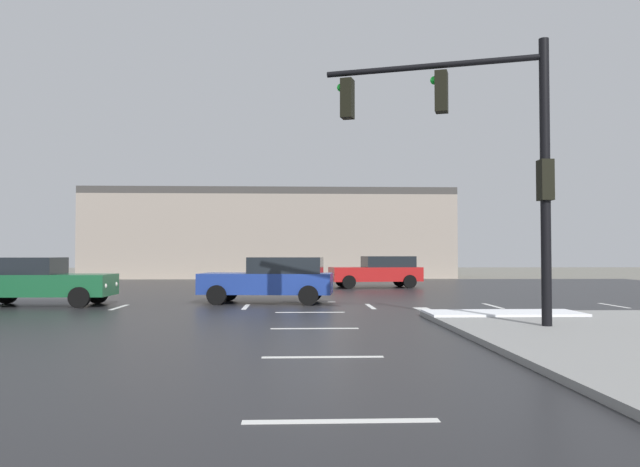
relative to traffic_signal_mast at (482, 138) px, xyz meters
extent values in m
plane|color=slate|center=(-3.79, 6.30, -4.34)|extent=(120.00, 120.00, 0.00)
cube|color=#232326|center=(-3.79, 6.30, -4.33)|extent=(44.00, 44.00, 0.02)
cube|color=white|center=(1.21, 2.30, -4.17)|extent=(4.00, 1.60, 0.06)
cube|color=silver|center=(-3.79, -7.70, -4.32)|extent=(2.00, 0.15, 0.01)
cube|color=silver|center=(-3.79, -3.70, -4.32)|extent=(2.00, 0.15, 0.01)
cube|color=silver|center=(-3.79, 0.30, -4.32)|extent=(2.00, 0.15, 0.01)
cube|color=silver|center=(-3.79, 4.30, -4.32)|extent=(2.00, 0.15, 0.01)
cube|color=silver|center=(-3.79, 8.30, -4.32)|extent=(2.00, 0.15, 0.01)
cube|color=silver|center=(-3.79, 12.30, -4.32)|extent=(2.00, 0.15, 0.01)
cube|color=silver|center=(-3.79, 16.30, -4.32)|extent=(2.00, 0.15, 0.01)
cube|color=silver|center=(-3.79, 20.30, -4.32)|extent=(2.00, 0.15, 0.01)
cube|color=silver|center=(-3.79, 24.30, -4.32)|extent=(2.00, 0.15, 0.01)
cube|color=silver|center=(-9.79, 6.30, -4.32)|extent=(0.15, 2.00, 0.01)
cube|color=silver|center=(-5.79, 6.30, -4.32)|extent=(0.15, 2.00, 0.01)
cube|color=silver|center=(-1.79, 6.30, -4.32)|extent=(0.15, 2.00, 0.01)
cube|color=silver|center=(2.21, 6.30, -4.32)|extent=(0.15, 2.00, 0.01)
cube|color=silver|center=(6.21, 6.30, -4.32)|extent=(0.15, 2.00, 0.01)
cube|color=silver|center=(-0.29, 2.30, -4.32)|extent=(0.45, 7.00, 0.01)
cylinder|color=black|center=(1.27, -0.44, -1.03)|extent=(0.22, 0.22, 6.35)
cylinder|color=black|center=(-1.09, 0.38, 1.74)|extent=(4.76, 1.77, 0.14)
cube|color=black|center=(-0.85, 0.29, 1.12)|extent=(0.38, 0.43, 0.95)
sphere|color=#19D833|center=(-1.00, 0.35, 1.40)|extent=(0.20, 0.20, 0.20)
cube|color=black|center=(-2.98, 1.03, 1.12)|extent=(0.38, 0.43, 0.95)
sphere|color=#19D833|center=(-3.13, 1.08, 1.40)|extent=(0.20, 0.20, 0.20)
cube|color=black|center=(1.27, -0.44, -1.00)|extent=(0.28, 0.36, 0.90)
cube|color=gray|center=(-5.97, 33.68, -1.40)|extent=(26.30, 8.00, 5.89)
cube|color=#3F3D3A|center=(-5.97, 33.68, 1.79)|extent=(26.30, 8.00, 0.50)
cube|color=#195933|center=(-12.50, 7.01, -3.64)|extent=(4.53, 1.86, 0.70)
cube|color=black|center=(-13.17, 7.02, -3.02)|extent=(2.50, 1.69, 0.55)
cylinder|color=black|center=(-10.95, 7.88, -3.99)|extent=(0.66, 0.23, 0.66)
cylinder|color=black|center=(-10.98, 6.08, -3.99)|extent=(0.66, 0.23, 0.66)
cylinder|color=black|center=(-14.01, 7.93, -3.99)|extent=(0.66, 0.23, 0.66)
sphere|color=white|center=(-10.29, 7.55, -3.64)|extent=(0.18, 0.18, 0.18)
sphere|color=white|center=(-10.30, 6.40, -3.64)|extent=(0.18, 0.18, 0.18)
cube|color=#B21919|center=(-0.15, 17.75, -3.64)|extent=(4.68, 2.31, 0.70)
cube|color=black|center=(0.52, 17.83, -3.02)|extent=(2.65, 1.93, 0.55)
cylinder|color=black|center=(-1.57, 16.68, -3.99)|extent=(0.68, 0.29, 0.66)
cylinder|color=black|center=(-1.78, 18.47, -3.99)|extent=(0.68, 0.29, 0.66)
cylinder|color=black|center=(1.47, 17.03, -3.99)|extent=(0.68, 0.29, 0.66)
cylinder|color=black|center=(1.26, 18.82, -3.99)|extent=(0.68, 0.29, 0.66)
sphere|color=white|center=(-2.27, 16.93, -3.64)|extent=(0.18, 0.18, 0.18)
sphere|color=white|center=(-2.41, 18.07, -3.64)|extent=(0.18, 0.18, 0.18)
cube|color=navy|center=(-5.20, 7.84, -3.64)|extent=(4.67, 2.29, 0.70)
cube|color=black|center=(-4.53, 7.76, -3.02)|extent=(2.65, 1.92, 0.55)
cylinder|color=black|center=(-6.82, 7.11, -3.99)|extent=(0.68, 0.29, 0.66)
cylinder|color=black|center=(-6.62, 8.90, -3.99)|extent=(0.68, 0.29, 0.66)
cylinder|color=black|center=(-3.78, 6.77, -3.99)|extent=(0.68, 0.29, 0.66)
cylinder|color=black|center=(-3.58, 8.56, -3.99)|extent=(0.68, 0.29, 0.66)
sphere|color=white|center=(-7.45, 7.51, -3.64)|extent=(0.18, 0.18, 0.18)
sphere|color=white|center=(-7.32, 8.66, -3.64)|extent=(0.18, 0.18, 0.18)
camera|label=1|loc=(-4.27, -14.16, -2.63)|focal=35.68mm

